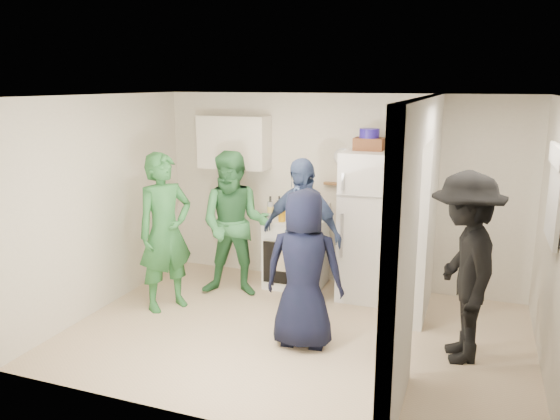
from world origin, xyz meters
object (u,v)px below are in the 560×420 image
Objects in this scene: person_denim at (301,235)px; person_navy at (304,269)px; person_nook at (464,268)px; wicker_basket at (369,144)px; person_green_left at (165,232)px; stove at (296,252)px; fridge at (373,226)px; blue_bowl at (369,133)px; person_green_center at (235,225)px; yellow_cup_stack_top at (394,142)px.

person_navy is at bearing -54.21° from person_denim.
person_nook reaches higher than person_navy.
person_navy is (-0.30, -1.60, -1.09)m from wicker_basket.
stove is at bearing -13.60° from person_green_left.
stove is at bearing -75.25° from person_navy.
fridge is at bearing -1.71° from stove.
blue_bowl is 0.13× the size of person_green_center.
blue_bowl is 2.68m from person_green_left.
person_navy is at bearing -68.98° from stove.
stove is at bearing 29.52° from person_green_center.
fridge is at bearing -151.73° from person_nook.
person_denim is (-0.62, -0.70, -1.01)m from wicker_basket.
wicker_basket is 0.36m from yellow_cup_stack_top.
person_green_left is (-2.11, -1.24, -1.11)m from blue_bowl.
person_green_left is at bearing -155.93° from yellow_cup_stack_top.
person_denim is at bearing -137.75° from fridge.
wicker_basket reaches higher than person_denim.
person_green_center is at bearing -46.06° from person_navy.
person_green_left is 1.14× the size of person_navy.
person_denim is at bearing -149.48° from yellow_cup_stack_top.
wicker_basket is 1.40× the size of yellow_cup_stack_top.
blue_bowl reaches higher than wicker_basket.
yellow_cup_stack_top reaches higher than person_denim.
person_navy reaches higher than stove.
stove is at bearing 173.95° from yellow_cup_stack_top.
blue_bowl is 0.13× the size of person_nook.
blue_bowl reaches higher than person_denim.
yellow_cup_stack_top is 1.52m from person_denim.
yellow_cup_stack_top reaches higher than fridge.
blue_bowl is at bearing -106.92° from person_navy.
stove is 0.50× the size of fridge.
blue_bowl is at bearing 154.89° from yellow_cup_stack_top.
person_green_center is 1.01× the size of person_denim.
person_green_center is at bearing -159.36° from blue_bowl.
fridge is at bearing -110.77° from person_navy.
stove is 1.73m from person_navy.
blue_bowl is 1.47m from person_denim.
person_denim is (-0.72, -0.65, -0.01)m from fridge.
person_green_left reaches higher than person_green_center.
stove is 0.86m from person_denim.
wicker_basket is 2.63m from person_green_left.
blue_bowl is (-0.10, 0.05, 1.12)m from fridge.
person_green_left reaches higher than person_navy.
person_green_left is 1.02× the size of person_green_center.
blue_bowl is at bearing 64.68° from person_denim.
wicker_basket is at bearing 8.37° from person_green_center.
person_green_left is 3.31m from person_nook.
person_denim reaches higher than person_navy.
person_green_left is at bearing -143.71° from person_green_center.
yellow_cup_stack_top is 2.85m from person_green_left.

